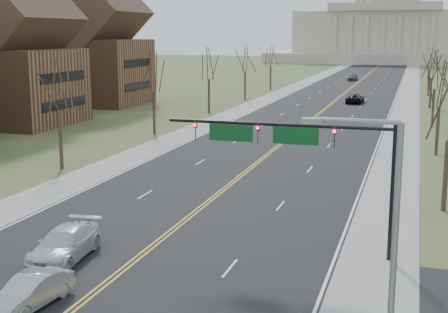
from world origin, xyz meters
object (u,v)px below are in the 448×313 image
Objects in this scene: car_sb_inner_lead at (31,291)px; signal_mast at (294,145)px; car_sb_inner_second at (64,244)px; car_far_nb at (355,98)px; car_far_sb at (353,77)px; street_light at (385,249)px.

signal_mast is at bearing 54.16° from car_sb_inner_lead.
signal_mast is 2.85× the size of car_sb_inner_lead.
car_far_nb is at bearing 79.22° from car_sb_inner_second.
car_sb_inner_second is 79.35m from car_far_nb.
car_sb_inner_lead is 5.76m from car_sb_inner_second.
car_sb_inner_lead is at bearing -132.03° from signal_mast.
car_sb_inner_lead is at bearing 88.20° from car_far_nb.
street_light is at bearing -77.74° from car_far_sb.
car_far_nb is at bearing 92.92° from signal_mast.
street_light is 139.50m from car_far_sb.
street_light is 2.13× the size of car_sb_inner_lead.
car_sb_inner_second is at bearing 113.31° from car_sb_inner_lead.
car_far_sb is (-14.54, 138.67, -4.40)m from street_light.
car_far_sb is at bearing 83.65° from car_sb_inner_second.
car_sb_inner_lead is 0.76× the size of car_far_nb.
car_sb_inner_second is at bearing 86.72° from car_far_nb.
car_sb_inner_lead is 84.70m from car_far_nb.
car_sb_inner_second is 129.96m from car_far_sb.
car_sb_inner_lead is at bearing 167.52° from street_light.
street_light is at bearing -33.82° from car_sb_inner_second.
signal_mast is 2.18× the size of car_sb_inner_second.
street_light is at bearing 97.81° from car_far_nb.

